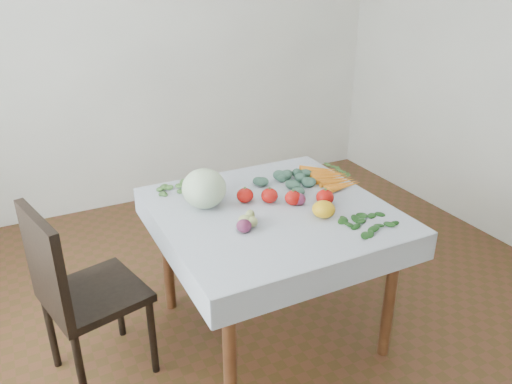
# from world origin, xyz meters

# --- Properties ---
(ground) EXTENTS (4.00, 4.00, 0.00)m
(ground) POSITION_xyz_m (0.00, 0.00, 0.00)
(ground) COLOR #562F1B
(back_wall) EXTENTS (4.00, 0.04, 2.70)m
(back_wall) POSITION_xyz_m (0.00, 2.00, 1.35)
(back_wall) COLOR white
(back_wall) RESTS_ON ground
(table) EXTENTS (1.00, 1.00, 0.75)m
(table) POSITION_xyz_m (0.00, 0.00, 0.65)
(table) COLOR brown
(table) RESTS_ON ground
(tablecloth) EXTENTS (1.12, 1.12, 0.01)m
(tablecloth) POSITION_xyz_m (0.00, 0.00, 0.75)
(tablecloth) COLOR silver
(tablecloth) RESTS_ON table
(chair) EXTENTS (0.51, 0.51, 0.94)m
(chair) POSITION_xyz_m (-0.98, 0.09, 0.54)
(chair) COLOR black
(chair) RESTS_ON ground
(cabbage) EXTENTS (0.28, 0.28, 0.20)m
(cabbage) POSITION_xyz_m (-0.29, 0.18, 0.86)
(cabbage) COLOR #B7C9A9
(cabbage) RESTS_ON tablecloth
(tomato_a) EXTENTS (0.11, 0.11, 0.08)m
(tomato_a) POSITION_xyz_m (0.02, 0.07, 0.79)
(tomato_a) COLOR #B1100B
(tomato_a) RESTS_ON tablecloth
(tomato_b) EXTENTS (0.12, 0.12, 0.08)m
(tomato_b) POSITION_xyz_m (0.26, -0.08, 0.80)
(tomato_b) COLOR #B1100B
(tomato_b) RESTS_ON tablecloth
(tomato_c) EXTENTS (0.11, 0.11, 0.08)m
(tomato_c) POSITION_xyz_m (-0.09, 0.13, 0.79)
(tomato_c) COLOR #B1100B
(tomato_c) RESTS_ON tablecloth
(tomato_d) EXTENTS (0.11, 0.11, 0.08)m
(tomato_d) POSITION_xyz_m (0.12, -0.01, 0.79)
(tomato_d) COLOR #B1100B
(tomato_d) RESTS_ON tablecloth
(heirloom_back) EXTENTS (0.12, 0.12, 0.07)m
(heirloom_back) POSITION_xyz_m (-0.23, 0.35, 0.79)
(heirloom_back) COLOR yellow
(heirloom_back) RESTS_ON tablecloth
(heirloom_front) EXTENTS (0.14, 0.14, 0.08)m
(heirloom_front) POSITION_xyz_m (0.18, -0.19, 0.80)
(heirloom_front) COLOR yellow
(heirloom_front) RESTS_ON tablecloth
(onion_a) EXTENTS (0.09, 0.09, 0.06)m
(onion_a) POSITION_xyz_m (-0.23, -0.15, 0.79)
(onion_a) COLOR #51173B
(onion_a) RESTS_ON tablecloth
(onion_b) EXTENTS (0.07, 0.07, 0.06)m
(onion_b) POSITION_xyz_m (0.14, -0.02, 0.79)
(onion_b) COLOR #51173B
(onion_b) RESTS_ON tablecloth
(tomatillo_cluster) EXTENTS (0.15, 0.11, 0.05)m
(tomatillo_cluster) POSITION_xyz_m (-0.19, -0.08, 0.78)
(tomatillo_cluster) COLOR tan
(tomatillo_cluster) RESTS_ON tablecloth
(carrot_bunch) EXTENTS (0.23, 0.39, 0.03)m
(carrot_bunch) POSITION_xyz_m (0.48, 0.17, 0.77)
(carrot_bunch) COLOR orange
(carrot_bunch) RESTS_ON tablecloth
(kale_bunch) EXTENTS (0.28, 0.28, 0.04)m
(kale_bunch) POSITION_xyz_m (0.21, 0.21, 0.78)
(kale_bunch) COLOR #3C624E
(kale_bunch) RESTS_ON tablecloth
(basil_bunch) EXTENTS (0.27, 0.20, 0.01)m
(basil_bunch) POSITION_xyz_m (0.34, -0.35, 0.76)
(basil_bunch) COLOR #174816
(basil_bunch) RESTS_ON tablecloth
(dill_bunch) EXTENTS (0.20, 0.17, 0.02)m
(dill_bunch) POSITION_xyz_m (-0.36, 0.42, 0.77)
(dill_bunch) COLOR #3E6D32
(dill_bunch) RESTS_ON tablecloth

